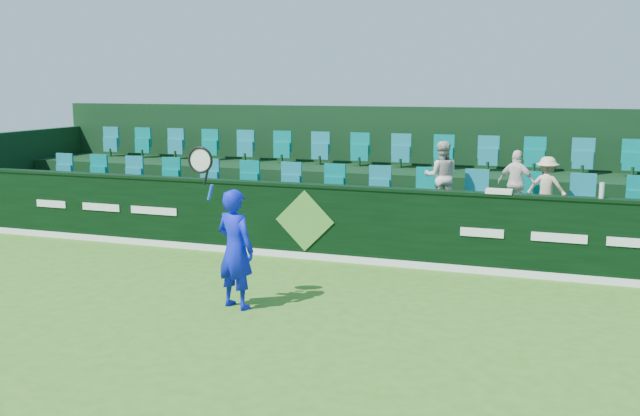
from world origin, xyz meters
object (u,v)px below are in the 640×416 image
at_px(tennis_player, 235,248).
at_px(spectator_right, 547,187).
at_px(spectator_left, 441,176).
at_px(drinks_bottle, 602,190).
at_px(spectator_middle, 516,183).
at_px(towel, 499,191).

distance_m(tennis_player, spectator_right, 5.78).
bearing_deg(spectator_left, drinks_bottle, 145.58).
bearing_deg(spectator_middle, tennis_player, 68.39).
xyz_separation_m(spectator_left, drinks_bottle, (2.68, -1.12, 0.03)).
xyz_separation_m(spectator_middle, towel, (-0.20, -1.12, 0.00)).
relative_size(spectator_middle, spectator_right, 1.09).
distance_m(spectator_right, drinks_bottle, 1.41).
height_order(tennis_player, spectator_left, tennis_player).
distance_m(towel, drinks_bottle, 1.56).
bearing_deg(tennis_player, spectator_middle, 50.23).
relative_size(spectator_right, towel, 2.55).
xyz_separation_m(tennis_player, spectator_left, (2.14, 4.17, 0.58)).
height_order(spectator_right, drinks_bottle, spectator_right).
xyz_separation_m(spectator_left, towel, (1.13, -1.12, -0.06)).
relative_size(spectator_left, spectator_middle, 1.11).
bearing_deg(spectator_right, towel, 66.14).
xyz_separation_m(tennis_player, spectator_right, (3.98, 4.17, 0.47)).
bearing_deg(spectator_middle, drinks_bottle, 158.63).
xyz_separation_m(spectator_left, spectator_middle, (1.33, 0.00, -0.06)).
bearing_deg(spectator_middle, spectator_right, -161.83).
height_order(spectator_middle, spectator_right, spectator_middle).
relative_size(spectator_middle, drinks_bottle, 4.71).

